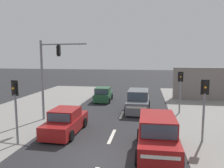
{
  "coord_description": "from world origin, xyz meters",
  "views": [
    {
      "loc": [
        2.08,
        -9.6,
        4.83
      ],
      "look_at": [
        -0.16,
        4.0,
        3.08
      ],
      "focal_mm": 35.0,
      "sensor_mm": 36.0,
      "label": 1
    }
  ],
  "objects_px": {
    "traffic_signal_mast": "(48,70)",
    "suv_kerbside_parked": "(157,136)",
    "suv_oncoming_near": "(138,101)",
    "sedan_oncoming_mid": "(66,122)",
    "hatchback_crossing_left": "(103,95)",
    "pedestal_signal_right_kerb": "(204,100)",
    "pedestal_signal_left_kerb": "(15,101)",
    "pedestal_signal_far_median": "(180,85)"
  },
  "relations": [
    {
      "from": "suv_oncoming_near",
      "to": "pedestal_signal_left_kerb",
      "type": "bearing_deg",
      "value": -126.36
    },
    {
      "from": "pedestal_signal_right_kerb",
      "to": "pedestal_signal_left_kerb",
      "type": "relative_size",
      "value": 1.0
    },
    {
      "from": "traffic_signal_mast",
      "to": "suv_kerbside_parked",
      "type": "bearing_deg",
      "value": -30.07
    },
    {
      "from": "pedestal_signal_right_kerb",
      "to": "pedestal_signal_left_kerb",
      "type": "height_order",
      "value": "same"
    },
    {
      "from": "pedestal_signal_far_median",
      "to": "pedestal_signal_right_kerb",
      "type": "bearing_deg",
      "value": -86.13
    },
    {
      "from": "traffic_signal_mast",
      "to": "suv_oncoming_near",
      "type": "distance_m",
      "value": 8.12
    },
    {
      "from": "sedan_oncoming_mid",
      "to": "hatchback_crossing_left",
      "type": "height_order",
      "value": "sedan_oncoming_mid"
    },
    {
      "from": "pedestal_signal_right_kerb",
      "to": "pedestal_signal_far_median",
      "type": "distance_m",
      "value": 6.27
    },
    {
      "from": "pedestal_signal_left_kerb",
      "to": "pedestal_signal_far_median",
      "type": "xyz_separation_m",
      "value": [
        9.76,
        8.28,
        0.0
      ]
    },
    {
      "from": "pedestal_signal_right_kerb",
      "to": "hatchback_crossing_left",
      "type": "distance_m",
      "value": 13.02
    },
    {
      "from": "pedestal_signal_left_kerb",
      "to": "hatchback_crossing_left",
      "type": "xyz_separation_m",
      "value": [
        2.31,
        12.26,
        -1.71
      ]
    },
    {
      "from": "pedestal_signal_left_kerb",
      "to": "hatchback_crossing_left",
      "type": "distance_m",
      "value": 12.59
    },
    {
      "from": "pedestal_signal_far_median",
      "to": "suv_oncoming_near",
      "type": "height_order",
      "value": "pedestal_signal_far_median"
    },
    {
      "from": "suv_oncoming_near",
      "to": "sedan_oncoming_mid",
      "type": "height_order",
      "value": "suv_oncoming_near"
    },
    {
      "from": "traffic_signal_mast",
      "to": "pedestal_signal_right_kerb",
      "type": "bearing_deg",
      "value": -14.18
    },
    {
      "from": "pedestal_signal_left_kerb",
      "to": "sedan_oncoming_mid",
      "type": "distance_m",
      "value": 3.41
    },
    {
      "from": "traffic_signal_mast",
      "to": "suv_kerbside_parked",
      "type": "xyz_separation_m",
      "value": [
        7.85,
        -4.54,
        -2.95
      ]
    },
    {
      "from": "pedestal_signal_far_median",
      "to": "suv_oncoming_near",
      "type": "bearing_deg",
      "value": 176.62
    },
    {
      "from": "pedestal_signal_left_kerb",
      "to": "pedestal_signal_far_median",
      "type": "distance_m",
      "value": 12.8
    },
    {
      "from": "traffic_signal_mast",
      "to": "pedestal_signal_right_kerb",
      "type": "height_order",
      "value": "traffic_signal_mast"
    },
    {
      "from": "pedestal_signal_left_kerb",
      "to": "pedestal_signal_right_kerb",
      "type": "bearing_deg",
      "value": 11.26
    },
    {
      "from": "pedestal_signal_right_kerb",
      "to": "hatchback_crossing_left",
      "type": "relative_size",
      "value": 0.96
    },
    {
      "from": "pedestal_signal_left_kerb",
      "to": "sedan_oncoming_mid",
      "type": "xyz_separation_m",
      "value": [
        1.95,
        2.2,
        -1.71
      ]
    },
    {
      "from": "pedestal_signal_right_kerb",
      "to": "pedestal_signal_far_median",
      "type": "relative_size",
      "value": 1.0
    },
    {
      "from": "hatchback_crossing_left",
      "to": "suv_oncoming_near",
      "type": "bearing_deg",
      "value": -43.78
    },
    {
      "from": "pedestal_signal_right_kerb",
      "to": "hatchback_crossing_left",
      "type": "height_order",
      "value": "pedestal_signal_right_kerb"
    },
    {
      "from": "traffic_signal_mast",
      "to": "pedestal_signal_right_kerb",
      "type": "relative_size",
      "value": 1.69
    },
    {
      "from": "traffic_signal_mast",
      "to": "sedan_oncoming_mid",
      "type": "height_order",
      "value": "traffic_signal_mast"
    },
    {
      "from": "suv_oncoming_near",
      "to": "hatchback_crossing_left",
      "type": "distance_m",
      "value": 5.46
    },
    {
      "from": "suv_oncoming_near",
      "to": "sedan_oncoming_mid",
      "type": "xyz_separation_m",
      "value": [
        -4.3,
        -6.28,
        -0.18
      ]
    },
    {
      "from": "hatchback_crossing_left",
      "to": "pedestal_signal_left_kerb",
      "type": "bearing_deg",
      "value": -100.68
    },
    {
      "from": "suv_kerbside_parked",
      "to": "suv_oncoming_near",
      "type": "xyz_separation_m",
      "value": [
        -1.32,
        8.36,
        0.0
      ]
    },
    {
      "from": "traffic_signal_mast",
      "to": "sedan_oncoming_mid",
      "type": "xyz_separation_m",
      "value": [
        2.23,
        -2.47,
        -3.13
      ]
    },
    {
      "from": "suv_kerbside_parked",
      "to": "suv_oncoming_near",
      "type": "bearing_deg",
      "value": 98.96
    },
    {
      "from": "traffic_signal_mast",
      "to": "suv_kerbside_parked",
      "type": "height_order",
      "value": "traffic_signal_mast"
    },
    {
      "from": "suv_kerbside_parked",
      "to": "suv_oncoming_near",
      "type": "height_order",
      "value": "same"
    },
    {
      "from": "traffic_signal_mast",
      "to": "suv_oncoming_near",
      "type": "bearing_deg",
      "value": 30.3
    },
    {
      "from": "suv_kerbside_parked",
      "to": "hatchback_crossing_left",
      "type": "relative_size",
      "value": 1.24
    },
    {
      "from": "suv_oncoming_near",
      "to": "sedan_oncoming_mid",
      "type": "relative_size",
      "value": 1.07
    },
    {
      "from": "suv_oncoming_near",
      "to": "sedan_oncoming_mid",
      "type": "distance_m",
      "value": 7.61
    },
    {
      "from": "hatchback_crossing_left",
      "to": "traffic_signal_mast",
      "type": "bearing_deg",
      "value": -108.87
    },
    {
      "from": "pedestal_signal_far_median",
      "to": "suv_kerbside_parked",
      "type": "distance_m",
      "value": 8.58
    }
  ]
}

